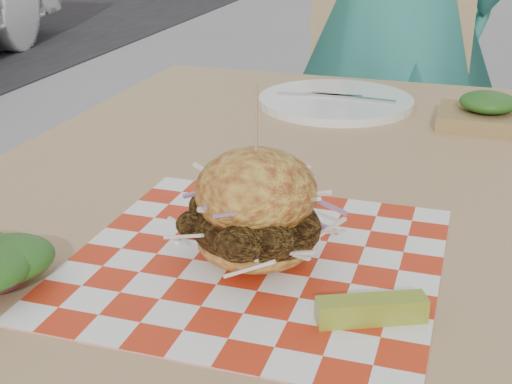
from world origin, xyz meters
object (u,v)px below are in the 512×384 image
patio_chair (373,117)px  sandwich (256,214)px  patio_table (273,240)px  diner (399,0)px

patio_chair → sandwich: bearing=-98.0°
patio_table → patio_chair: 1.01m
diner → sandwich: (0.03, -1.32, -0.04)m
diner → patio_table: size_ratio=1.40×
diner → sandwich: size_ratio=9.30×
diner → patio_table: 1.13m
patio_table → patio_chair: patio_chair is taller
sandwich → patio_chair: bearing=92.8°
diner → patio_chair: size_ratio=1.76×
diner → patio_chair: (-0.03, -0.11, -0.29)m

